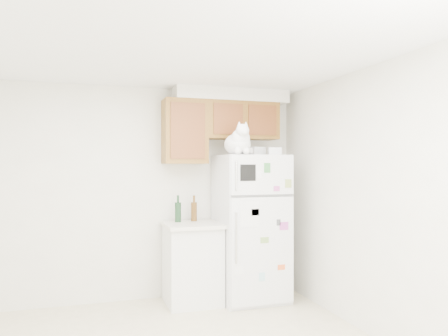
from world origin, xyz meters
name	(u,v)px	position (x,y,z in m)	size (l,w,h in m)	color
room_shell	(182,153)	(0.12, 0.24, 1.67)	(3.84, 4.04, 2.52)	white
refrigerator	(251,227)	(1.25, 1.61, 0.85)	(0.76, 0.78, 1.70)	white
base_counter	(192,263)	(0.56, 1.68, 0.46)	(0.64, 0.64, 0.92)	white
cat	(239,142)	(1.01, 1.37, 1.84)	(0.35, 0.51, 0.36)	white
storage_box_back	(257,151)	(1.35, 1.69, 1.75)	(0.18, 0.13, 0.10)	white
storage_box_front	(275,151)	(1.51, 1.51, 1.74)	(0.15, 0.11, 0.09)	white
bottle_green	(178,209)	(0.42, 1.81, 1.08)	(0.07, 0.07, 0.31)	#19381E
bottle_amber	(194,208)	(0.61, 1.83, 1.07)	(0.07, 0.07, 0.30)	#593814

